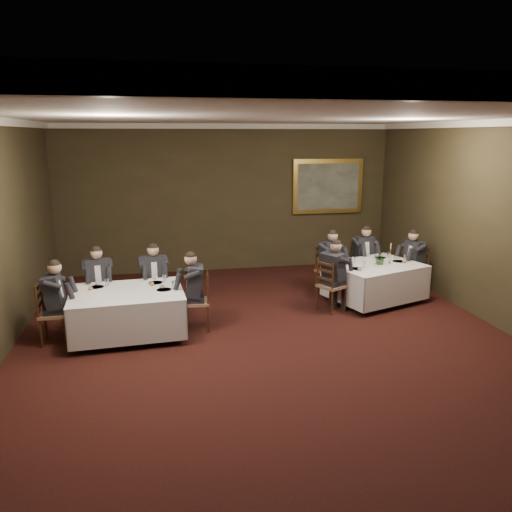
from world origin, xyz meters
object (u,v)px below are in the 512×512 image
object	(u,v)px
diner_main_backright	(363,264)
diner_main_endright	(414,269)
diner_main_backleft	(329,269)
chair_sec_backright	(155,299)
chair_main_endright	(413,280)
chair_main_endleft	(331,296)
table_main	(375,280)
chair_sec_backleft	(100,303)
centerpiece	(380,258)
chair_sec_endright	(198,313)
chair_main_backright	(362,274)
chair_main_backleft	(328,280)
diner_sec_endright	(197,300)
diner_sec_endleft	(54,312)
diner_sec_backright	(154,288)
chair_sec_endleft	(54,326)
table_second	(128,310)
candlestick	(390,256)
diner_sec_backleft	(99,292)
painting	(328,186)
diner_main_endleft	(332,285)

from	to	relation	value
diner_main_backright	diner_main_endright	bearing A→B (deg)	134.87
diner_main_backleft	chair_sec_backright	bearing A→B (deg)	-18.64
chair_main_endright	chair_main_endleft	bearing A→B (deg)	95.80
table_main	chair_sec_backleft	bearing A→B (deg)	179.28
chair_main_endright	centerpiece	bearing A→B (deg)	99.08
chair_sec_endright	chair_main_backright	bearing A→B (deg)	-59.73
chair_main_backleft	diner_sec_endright	size ratio (longest dim) A/B	0.74
table_main	chair_main_endright	xyz separation A→B (m)	(1.04, 0.35, -0.17)
chair_main_backleft	chair_sec_backright	size ratio (longest dim) A/B	1.00
diner_sec_endleft	chair_main_backright	bearing A→B (deg)	106.93
diner_main_endright	diner_sec_backright	world-z (taller)	same
chair_sec_backright	diner_sec_endright	xyz separation A→B (m)	(0.70, -0.90, 0.23)
chair_main_backleft	diner_main_backleft	bearing A→B (deg)	90.00
chair_sec_endright	chair_sec_endleft	distance (m)	2.30
table_main	chair_sec_endright	distance (m)	3.67
table_second	candlestick	world-z (taller)	candlestick
chair_sec_endleft	table_main	bearing A→B (deg)	98.18
table_second	diner_sec_backleft	size ratio (longest dim) A/B	1.41
diner_main_backleft	centerpiece	world-z (taller)	diner_main_backleft
diner_main_backright	diner_sec_backleft	distance (m)	5.51
chair_main_backright	diner_sec_endright	bearing A→B (deg)	16.18
chair_sec_backright	candlestick	size ratio (longest dim) A/B	2.37
chair_sec_endright	painting	size ratio (longest dim) A/B	0.56
table_second	diner_sec_backright	bearing A→B (deg)	65.37
chair_main_backleft	chair_main_endleft	bearing A→B (deg)	45.91
centerpiece	painting	bearing A→B (deg)	91.47
chair_main_endleft	diner_sec_endleft	bearing A→B (deg)	-110.84
diner_sec_endright	diner_sec_endleft	world-z (taller)	same
chair_sec_backright	centerpiece	size ratio (longest dim) A/B	3.74
diner_sec_backright	candlestick	xyz separation A→B (m)	(4.60, -0.09, 0.41)
diner_sec_endright	diner_sec_endleft	xyz separation A→B (m)	(-2.28, -0.13, 0.00)
chair_main_endright	diner_sec_backright	xyz separation A→B (m)	(-5.33, -0.24, 0.23)
table_main	painting	world-z (taller)	painting
centerpiece	chair_main_backright	bearing A→B (deg)	85.57
diner_sec_backleft	chair_main_endright	bearing A→B (deg)	173.42
table_main	diner_sec_endleft	distance (m)	5.94
diner_sec_backright	chair_sec_endright	world-z (taller)	diner_sec_backright
diner_main_backright	chair_main_endright	world-z (taller)	diner_main_backright
centerpiece	chair_main_backleft	bearing A→B (deg)	137.73
chair_main_backright	diner_main_endleft	distance (m)	1.81
diner_main_endright	chair_sec_backleft	bearing A→B (deg)	79.62
chair_main_endleft	candlestick	xyz separation A→B (m)	(1.35, 0.37, 0.64)
chair_main_backleft	candlestick	bearing A→B (deg)	119.45
table_main	chair_main_backleft	bearing A→B (deg)	136.40
chair_main_endleft	diner_main_endright	size ratio (longest dim) A/B	0.74
chair_sec_endright	diner_sec_backleft	bearing A→B (deg)	68.79
chair_sec_backright	diner_sec_backright	xyz separation A→B (m)	(0.00, -0.01, 0.23)
diner_main_endright	diner_sec_endright	world-z (taller)	same
table_second	chair_sec_backright	world-z (taller)	chair_sec_backright
diner_main_endright	diner_sec_endleft	xyz separation A→B (m)	(-6.90, -1.25, 0.00)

